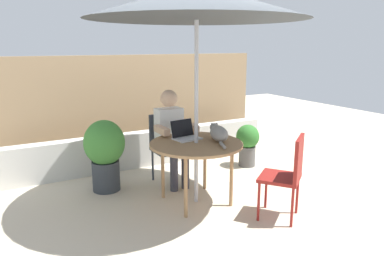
# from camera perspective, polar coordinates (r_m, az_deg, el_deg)

# --- Properties ---
(ground_plane) EXTENTS (14.00, 14.00, 0.00)m
(ground_plane) POSITION_cam_1_polar(r_m,az_deg,el_deg) (4.36, 0.65, -11.43)
(ground_plane) COLOR beige
(fence_back) EXTENTS (4.54, 0.08, 1.64)m
(fence_back) POSITION_cam_1_polar(r_m,az_deg,el_deg) (6.00, -9.45, 3.41)
(fence_back) COLOR #937756
(fence_back) RESTS_ON ground
(planter_wall_low) EXTENTS (4.09, 0.20, 0.52)m
(planter_wall_low) POSITION_cam_1_polar(r_m,az_deg,el_deg) (5.57, -7.13, -3.15)
(planter_wall_low) COLOR beige
(planter_wall_low) RESTS_ON ground
(patio_table) EXTENTS (1.06, 1.06, 0.72)m
(patio_table) POSITION_cam_1_polar(r_m,az_deg,el_deg) (4.13, 0.67, -3.07)
(patio_table) COLOR #9E754C
(patio_table) RESTS_ON ground
(patio_umbrella) EXTENTS (2.34, 2.34, 2.40)m
(patio_umbrella) POSITION_cam_1_polar(r_m,az_deg,el_deg) (3.99, 0.73, 19.08)
(patio_umbrella) COLOR #B7B7BC
(patio_umbrella) RESTS_ON ground
(chair_occupied) EXTENTS (0.40, 0.40, 0.90)m
(chair_occupied) POSITION_cam_1_polar(r_m,az_deg,el_deg) (4.85, -4.02, -2.20)
(chair_occupied) COLOR #33383F
(chair_occupied) RESTS_ON ground
(chair_empty) EXTENTS (0.56, 0.56, 0.90)m
(chair_empty) POSITION_cam_1_polar(r_m,az_deg,el_deg) (3.90, 14.86, -6.49)
(chair_empty) COLOR maroon
(chair_empty) RESTS_ON ground
(person_seated) EXTENTS (0.48, 0.48, 1.24)m
(person_seated) POSITION_cam_1_polar(r_m,az_deg,el_deg) (4.67, -3.24, -0.65)
(person_seated) COLOR white
(person_seated) RESTS_ON ground
(laptop) EXTENTS (0.33, 0.29, 0.21)m
(laptop) POSITION_cam_1_polar(r_m,az_deg,el_deg) (4.28, -1.19, -0.83)
(laptop) COLOR silver
(laptop) RESTS_ON patio_table
(cat) EXTENTS (0.32, 0.62, 0.17)m
(cat) POSITION_cam_1_polar(r_m,az_deg,el_deg) (4.21, 4.16, -0.81)
(cat) COLOR gray
(cat) RESTS_ON patio_table
(potted_plant_near_fence) EXTENTS (0.35, 0.35, 0.63)m
(potted_plant_near_fence) POSITION_cam_1_polar(r_m,az_deg,el_deg) (5.52, 8.69, -2.24)
(potted_plant_near_fence) COLOR #595654
(potted_plant_near_fence) RESTS_ON ground
(potted_plant_by_chair) EXTENTS (0.50, 0.50, 0.90)m
(potted_plant_by_chair) POSITION_cam_1_polar(r_m,az_deg,el_deg) (4.64, -13.52, -3.45)
(potted_plant_by_chair) COLOR #33383D
(potted_plant_by_chair) RESTS_ON ground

